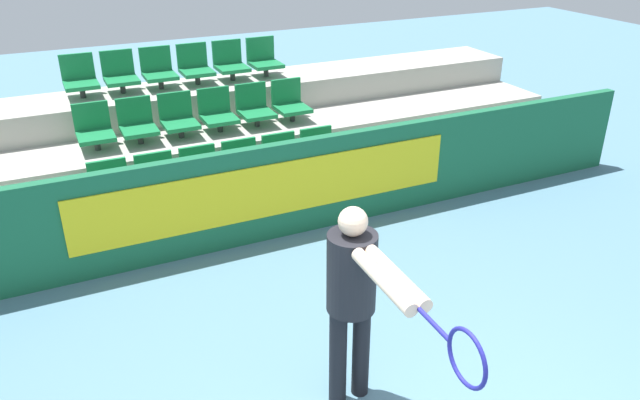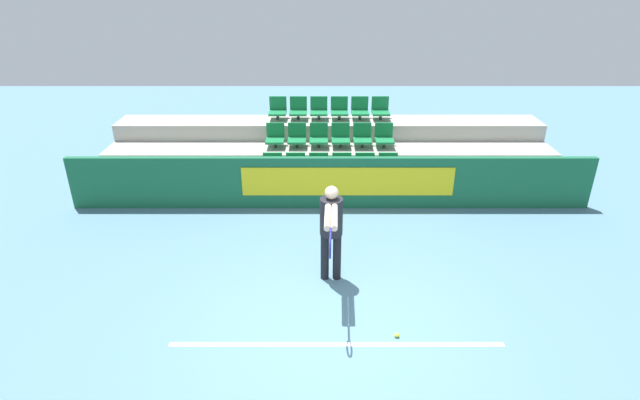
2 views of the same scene
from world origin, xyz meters
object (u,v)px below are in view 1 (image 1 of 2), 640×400
stadium_chair_11 (290,103)px  stadium_chair_1 (158,181)px  stadium_chair_0 (111,189)px  stadium_chair_16 (230,63)px  stadium_chair_10 (255,108)px  stadium_chair_5 (320,153)px  stadium_chair_2 (202,174)px  stadium_chair_17 (264,59)px  tennis_player (356,291)px  stadium_chair_4 (283,160)px  stadium_chair_12 (80,79)px  stadium_chair_8 (178,118)px  stadium_chair_13 (120,74)px  stadium_chair_9 (217,113)px  stadium_chair_6 (94,129)px  stadium_chair_3 (243,166)px  stadium_chair_14 (158,70)px  stadium_chair_7 (137,124)px  stadium_chair_15 (195,66)px

stadium_chair_11 → stadium_chair_1: bearing=-154.6°
stadium_chair_0 → stadium_chair_16: (1.98, 1.88, 0.75)m
stadium_chair_0 → stadium_chair_10: (1.98, 0.94, 0.38)m
stadium_chair_5 → stadium_chair_2: bearing=180.0°
stadium_chair_17 → tennis_player: (-1.29, -5.19, -0.36)m
stadium_chair_4 → stadium_chair_12: bearing=136.5°
stadium_chair_8 → stadium_chair_13: bearing=117.8°
stadium_chair_5 → stadium_chair_9: stadium_chair_9 is taller
stadium_chair_11 → stadium_chair_6: bearing=180.0°
stadium_chair_4 → tennis_player: size_ratio=0.32×
stadium_chair_1 → stadium_chair_8: (0.50, 0.94, 0.38)m
stadium_chair_3 → stadium_chair_13: (-0.99, 1.88, 0.75)m
stadium_chair_13 → stadium_chair_14: bearing=0.0°
stadium_chair_4 → stadium_chair_1: bearing=180.0°
stadium_chair_7 → stadium_chair_10: size_ratio=1.00×
stadium_chair_12 → stadium_chair_14: 0.99m
stadium_chair_1 → stadium_chair_6: 1.13m
stadium_chair_10 → stadium_chair_14: size_ratio=1.00×
stadium_chair_1 → stadium_chair_4: bearing=0.0°
stadium_chair_15 → stadium_chair_14: bearing=180.0°
stadium_chair_2 → stadium_chair_16: bearing=62.2°
stadium_chair_0 → stadium_chair_4: (1.98, 0.00, 0.00)m
stadium_chair_0 → stadium_chair_13: 2.09m
stadium_chair_0 → stadium_chair_12: 2.03m
stadium_chair_6 → stadium_chair_12: 1.01m
stadium_chair_0 → stadium_chair_5: size_ratio=1.00×
stadium_chair_0 → stadium_chair_12: (0.00, 1.88, 0.75)m
stadium_chair_0 → stadium_chair_15: size_ratio=1.00×
stadium_chair_2 → stadium_chair_3: size_ratio=1.00×
stadium_chair_4 → stadium_chair_12: 2.84m
stadium_chair_3 → stadium_chair_8: stadium_chair_8 is taller
stadium_chair_10 → stadium_chair_16: stadium_chair_16 is taller
stadium_chair_16 → stadium_chair_7: bearing=-147.7°
stadium_chair_6 → stadium_chair_8: 0.99m
stadium_chair_14 → stadium_chair_15: (0.50, 0.00, 0.00)m
stadium_chair_2 → stadium_chair_9: bearing=62.2°
stadium_chair_0 → stadium_chair_15: (1.49, 1.88, 0.75)m
stadium_chair_3 → stadium_chair_14: 2.09m
stadium_chair_0 → stadium_chair_14: 2.26m
stadium_chair_12 → stadium_chair_16: 1.98m
stadium_chair_8 → stadium_chair_12: size_ratio=1.00×
stadium_chair_4 → stadium_chair_9: stadium_chair_9 is taller
stadium_chair_3 → tennis_player: tennis_player is taller
stadium_chair_5 → stadium_chair_10: (-0.50, 0.94, 0.38)m
stadium_chair_5 → stadium_chair_0: bearing=180.0°
stadium_chair_9 → tennis_player: 4.26m
stadium_chair_0 → stadium_chair_2: same height
stadium_chair_1 → stadium_chair_16: (1.49, 1.88, 0.75)m
stadium_chair_12 → tennis_player: (1.19, -5.19, -0.36)m
stadium_chair_4 → stadium_chair_5: (0.50, 0.00, 0.00)m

